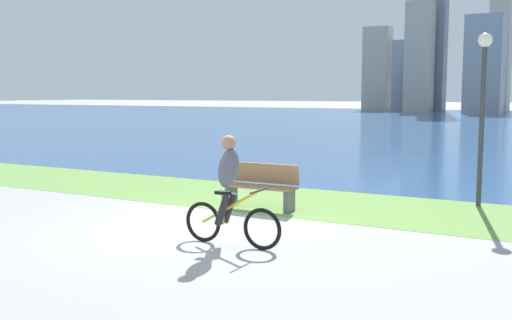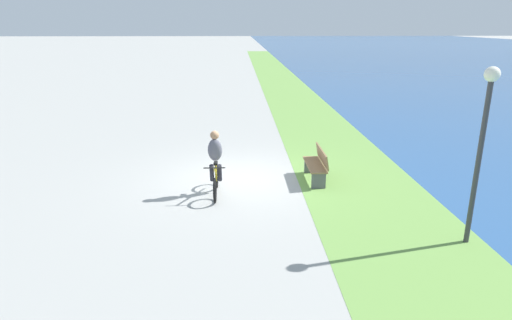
{
  "view_description": "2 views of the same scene",
  "coord_description": "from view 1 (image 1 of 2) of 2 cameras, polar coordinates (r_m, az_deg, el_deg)",
  "views": [
    {
      "loc": [
        5.7,
        -8.11,
        2.28
      ],
      "look_at": [
        1.01,
        0.43,
        1.19
      ],
      "focal_mm": 41.89,
      "sensor_mm": 36.0,
      "label": 1
    },
    {
      "loc": [
        11.64,
        -0.03,
        4.17
      ],
      "look_at": [
        1.26,
        0.41,
        0.94
      ],
      "focal_mm": 30.8,
      "sensor_mm": 36.0,
      "label": 2
    }
  ],
  "objects": [
    {
      "name": "lamppost_tall",
      "position": [
        12.75,
        20.87,
        6.08
      ],
      "size": [
        0.28,
        0.28,
        3.46
      ],
      "color": "#38383D",
      "rests_on": "ground"
    },
    {
      "name": "city_skyline_far_shore",
      "position": [
        79.64,
        17.76,
        10.47
      ],
      "size": [
        18.59,
        11.65,
        26.5
      ],
      "color": "#ADA899",
      "rests_on": "ground"
    },
    {
      "name": "bay_water_surface",
      "position": [
        49.7,
        22.15,
        3.3
      ],
      "size": [
        300.0,
        72.66,
        0.0
      ],
      "primitive_type": "cube",
      "color": "#2D568C",
      "rests_on": "ground"
    },
    {
      "name": "ground_plane",
      "position": [
        10.17,
        -6.22,
        -6.59
      ],
      "size": [
        300.0,
        300.0,
        0.0
      ],
      "primitive_type": "plane",
      "color": "#9E9E99"
    },
    {
      "name": "bench_near_path",
      "position": [
        11.79,
        0.48,
        -2.52
      ],
      "size": [
        1.5,
        0.47,
        0.9
      ],
      "color": "olive",
      "rests_on": "ground"
    },
    {
      "name": "cyclist_lead",
      "position": [
        8.91,
        -2.55,
        -2.95
      ],
      "size": [
        1.65,
        0.52,
        1.66
      ],
      "color": "black",
      "rests_on": "ground"
    },
    {
      "name": "grass_strip_bayside",
      "position": [
        12.91,
        2.08,
        -3.75
      ],
      "size": [
        120.0,
        3.26,
        0.01
      ],
      "primitive_type": "cube",
      "color": "#6B9947",
      "rests_on": "ground"
    }
  ]
}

